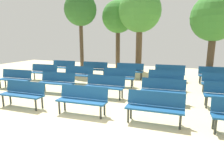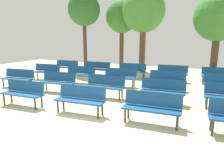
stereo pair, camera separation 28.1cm
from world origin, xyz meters
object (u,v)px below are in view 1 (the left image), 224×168
at_px(tree_0, 140,12).
at_px(tree_1, 215,18).
at_px(bench_r1_c1, 57,81).
at_px(bench_r2_c0, 43,71).
at_px(bench_r1_c2, 105,85).
at_px(bench_r2_c1, 78,73).
at_px(bench_r1_c3, 163,89).
at_px(bench_r3_c2, 130,70).
at_px(bench_r1_c0, 15,78).
at_px(tree_2, 118,18).
at_px(bench_r3_c3, 170,72).
at_px(tree_3, 80,10).
at_px(bench_r2_c4, 222,82).
at_px(bench_r0_c1, 23,92).
at_px(bench_r0_c2, 82,98).
at_px(bench_r2_c2, 119,76).
at_px(bench_r3_c1, 94,68).
at_px(bench_r2_c3, 166,79).
at_px(bench_r3_c0, 63,66).
at_px(bench_r0_c3, 155,106).
at_px(bench_r3_c4, 215,74).

bearing_deg(tree_0, tree_1, -21.26).
height_order(bench_r1_c1, bench_r2_c0, same).
relative_size(bench_r1_c2, bench_r2_c1, 0.99).
bearing_deg(bench_r1_c3, bench_r3_c2, 118.13).
distance_m(bench_r1_c0, tree_2, 8.68).
relative_size(bench_r3_c3, tree_3, 0.31).
distance_m(bench_r2_c4, bench_r3_c3, 3.03).
relative_size(bench_r0_c1, bench_r1_c2, 1.00).
relative_size(bench_r2_c1, tree_1, 0.36).
relative_size(bench_r0_c2, tree_1, 0.36).
distance_m(bench_r1_c0, bench_r2_c2, 4.87).
bearing_deg(bench_r3_c1, tree_3, 136.97).
height_order(bench_r2_c2, bench_r2_c3, same).
bearing_deg(bench_r3_c0, bench_r3_c3, 0.65).
xyz_separation_m(bench_r1_c0, bench_r1_c3, (6.73, 0.54, 0.00)).
xyz_separation_m(bench_r2_c2, bench_r3_c2, (-0.10, 2.03, 0.00)).
relative_size(bench_r1_c0, bench_r3_c3, 1.00).
height_order(bench_r3_c2, tree_2, tree_2).
bearing_deg(tree_3, bench_r3_c2, -16.96).
bearing_deg(bench_r2_c4, tree_2, 137.97).
bearing_deg(bench_r2_c0, bench_r1_c0, -93.05).
relative_size(bench_r1_c1, tree_3, 0.31).
height_order(bench_r2_c2, bench_r2_c4, same).
height_order(bench_r0_c3, bench_r2_c4, same).
distance_m(bench_r1_c0, tree_0, 8.86).
bearing_deg(bench_r1_c3, bench_r3_c3, 88.74).
xyz_separation_m(bench_r2_c2, bench_r2_c4, (4.54, 0.37, 0.00)).
xyz_separation_m(bench_r1_c0, bench_r3_c0, (-0.24, 4.02, 0.00)).
height_order(bench_r2_c3, bench_r3_c2, same).
xyz_separation_m(bench_r0_c1, bench_r2_c3, (4.14, 4.38, 0.00)).
distance_m(bench_r3_c0, bench_r3_c3, 6.68).
relative_size(bench_r2_c0, bench_r2_c2, 1.00).
height_order(bench_r1_c3, bench_r3_c1, same).
relative_size(bench_r2_c2, bench_r3_c1, 1.01).
height_order(bench_r2_c0, bench_r3_c2, same).
relative_size(bench_r0_c1, tree_1, 0.35).
height_order(bench_r2_c2, tree_1, tree_1).
height_order(bench_r0_c3, bench_r3_c0, same).
xyz_separation_m(bench_r3_c3, tree_3, (-6.16, 1.01, 3.61)).
bearing_deg(bench_r3_c3, bench_r0_c2, -111.47).
bearing_deg(bench_r1_c3, bench_r2_c3, 90.50).
bearing_deg(tree_3, bench_r2_c1, -61.87).
distance_m(bench_r0_c3, tree_2, 10.84).
height_order(bench_r0_c1, bench_r0_c3, same).
height_order(bench_r2_c0, bench_r3_c3, same).
xyz_separation_m(bench_r1_c3, tree_1, (1.67, 4.84, 2.81)).
bearing_deg(tree_2, tree_0, -19.51).
relative_size(bench_r0_c2, bench_r2_c0, 1.00).
height_order(bench_r2_c0, bench_r3_c4, same).
bearing_deg(bench_r0_c3, bench_r2_c4, 60.33).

